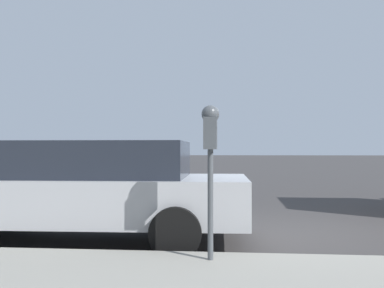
% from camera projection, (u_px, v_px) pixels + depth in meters
% --- Properties ---
extents(ground_plane, '(220.00, 220.00, 0.00)m').
position_uv_depth(ground_plane, '(280.00, 232.00, 7.19)').
color(ground_plane, '#3D3A3A').
extents(parking_meter, '(0.21, 0.19, 1.64)m').
position_uv_depth(parking_meter, '(210.00, 141.00, 4.76)').
color(parking_meter, '#4C5156').
rests_on(parking_meter, sidewalk).
extents(car_silver, '(2.28, 4.88, 1.45)m').
position_uv_depth(car_silver, '(83.00, 188.00, 6.49)').
color(car_silver, '#B7BABF').
rests_on(car_silver, ground_plane).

